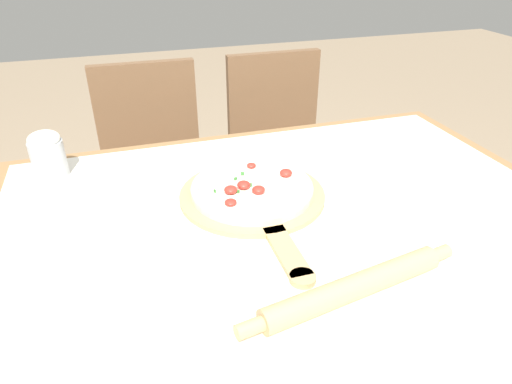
% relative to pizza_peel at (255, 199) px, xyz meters
% --- Properties ---
extents(dining_table, '(1.35, 1.04, 0.76)m').
position_rel_pizza_peel_xyz_m(dining_table, '(0.06, -0.11, -0.11)').
color(dining_table, olive).
rests_on(dining_table, ground_plane).
extents(towel_cloth, '(1.27, 0.96, 0.00)m').
position_rel_pizza_peel_xyz_m(towel_cloth, '(0.06, -0.11, -0.01)').
color(towel_cloth, white).
rests_on(towel_cloth, dining_table).
extents(pizza_peel, '(0.34, 0.51, 0.01)m').
position_rel_pizza_peel_xyz_m(pizza_peel, '(0.00, 0.00, 0.00)').
color(pizza_peel, tan).
rests_on(pizza_peel, towel_cloth).
extents(pizza, '(0.29, 0.29, 0.04)m').
position_rel_pizza_peel_xyz_m(pizza, '(-0.00, 0.02, 0.02)').
color(pizza, beige).
rests_on(pizza, pizza_peel).
extents(rolling_pin, '(0.44, 0.11, 0.04)m').
position_rel_pizza_peel_xyz_m(rolling_pin, '(0.07, -0.36, 0.02)').
color(rolling_pin, tan).
rests_on(rolling_pin, towel_cloth).
extents(chair_left, '(0.40, 0.40, 0.90)m').
position_rel_pizza_peel_xyz_m(chair_left, '(-0.17, 0.73, -0.25)').
color(chair_left, brown).
rests_on(chair_left, ground_plane).
extents(chair_right, '(0.40, 0.40, 0.90)m').
position_rel_pizza_peel_xyz_m(chair_right, '(0.34, 0.73, -0.25)').
color(chair_right, brown).
rests_on(chair_right, ground_plane).
extents(flour_cup, '(0.08, 0.08, 0.12)m').
position_rel_pizza_peel_xyz_m(flour_cup, '(-0.46, 0.28, 0.06)').
color(flour_cup, '#B2B7BC').
rests_on(flour_cup, towel_cloth).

